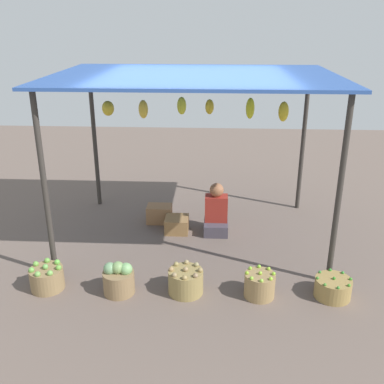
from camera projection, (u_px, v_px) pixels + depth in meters
ground_plane at (194, 236)px, 6.70m from camera, size 14.00×14.00×0.00m
market_stall_structure at (194, 87)px, 5.89m from camera, size 3.76×2.61×2.38m
vendor_person at (216, 214)px, 6.73m from camera, size 0.36×0.44×0.78m
basket_green_apples at (47, 278)px, 5.35m from camera, size 0.40×0.40×0.33m
basket_cabbages at (119, 279)px, 5.26m from camera, size 0.37×0.37×0.41m
basket_potatoes at (186, 281)px, 5.27m from camera, size 0.42×0.42×0.35m
basket_limes at (260, 285)px, 5.20m from camera, size 0.36×0.36×0.33m
basket_green_chilies at (333, 288)px, 5.20m from camera, size 0.42×0.42×0.27m
wooden_crate_near_vendor at (159, 214)px, 7.11m from camera, size 0.39×0.29×0.28m
wooden_crate_stacked_rear at (177, 224)px, 6.79m from camera, size 0.35×0.35×0.23m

